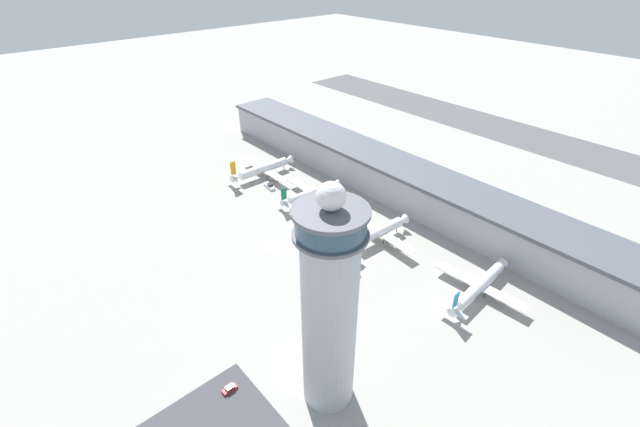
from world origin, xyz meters
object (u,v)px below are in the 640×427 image
Objects in this scene: airplane_gate_alpha at (263,169)px; service_truck_catering at (353,275)px; control_tower at (329,310)px; airplane_gate_delta at (479,286)px; service_truck_fuel at (270,186)px; car_red_hatchback at (230,389)px; airplane_gate_bravo at (312,193)px; airplane_gate_charlie at (379,232)px.

airplane_gate_alpha is 92.74m from service_truck_catering.
control_tower is 57.65m from service_truck_catering.
airplane_gate_delta is 4.42× the size of service_truck_fuel.
airplane_gate_alpha reaches higher than car_red_hatchback.
service_truck_catering is at bearing 127.13° from control_tower.
car_red_hatchback is (65.37, -84.75, -3.29)m from airplane_gate_bravo.
car_red_hatchback is (-23.91, -86.45, -3.22)m from airplane_gate_delta.
airplane_gate_alpha is 6.39× the size of service_truck_catering.
service_truck_catering is (-29.64, 39.14, -30.21)m from control_tower.
airplane_gate_bravo is at bearing 142.37° from control_tower.
airplane_gate_alpha reaches higher than airplane_gate_charlie.
airplane_gate_delta is at bearing 5.07° from service_truck_fuel.
control_tower is 71.80m from airplane_gate_delta.
service_truck_fuel is at bearing -173.73° from airplane_gate_charlie.
airplane_gate_alpha is 130.21m from car_red_hatchback.
airplane_gate_charlie is 8.59× the size of car_red_hatchback.
control_tower reaches higher than airplane_gate_delta.
service_truck_catering is at bearing 100.89° from car_red_hatchback.
airplane_gate_bravo is 59.63m from service_truck_catering.
airplane_gate_charlie is at bearing 6.27° from service_truck_fuel.
airplane_gate_charlie is 86.60m from car_red_hatchback.
control_tower is 1.88× the size of airplane_gate_bravo.
airplane_gate_charlie is (44.32, -0.85, 0.74)m from airplane_gate_bravo.
airplane_gate_delta is at bearing 1.09° from airplane_gate_bravo.
airplane_gate_alpha is 4.49× the size of service_truck_fuel.
airplane_gate_alpha reaches higher than airplane_gate_delta.
service_truck_catering is (9.61, -24.43, -3.60)m from airplane_gate_charlie.
airplane_gate_alpha is at bearing 152.91° from control_tower.
control_tower is at bearing -27.09° from airplane_gate_alpha.
car_red_hatchback is (11.44, -59.48, -0.43)m from service_truck_catering.
airplane_gate_delta is 6.29× the size of service_truck_catering.
control_tower reaches higher than airplane_gate_alpha.
airplane_gate_delta is (125.36, 4.92, -0.56)m from airplane_gate_alpha.
control_tower is 11.13× the size of service_truck_catering.
car_red_hatchback is at bearing -131.82° from control_tower.
airplane_gate_bravo reaches higher than airplane_gate_delta.
airplane_gate_alpha is 80.44m from airplane_gate_charlie.
service_truck_catering is 79.27m from service_truck_fuel.
airplane_gate_charlie reaches higher than service_truck_catering.
airplane_gate_charlie is 0.98× the size of airplane_gate_delta.
service_truck_catering reaches higher than car_red_hatchback.
control_tower is 1.77× the size of airplane_gate_delta.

